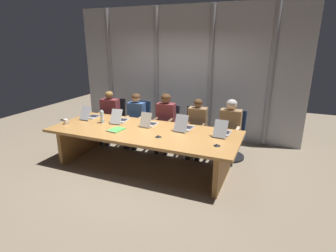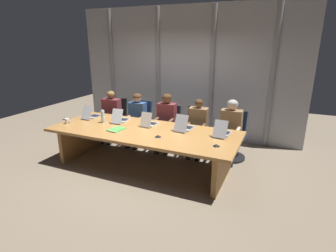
{
  "view_description": "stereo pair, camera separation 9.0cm",
  "coord_description": "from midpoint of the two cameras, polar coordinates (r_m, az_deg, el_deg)",
  "views": [
    {
      "loc": [
        2.2,
        -4.1,
        2.28
      ],
      "look_at": [
        0.44,
        0.11,
        0.82
      ],
      "focal_mm": 28.84,
      "sensor_mm": 36.0,
      "label": 1
    },
    {
      "loc": [
        2.29,
        -4.06,
        2.28
      ],
      "look_at": [
        0.44,
        0.11,
        0.82
      ],
      "focal_mm": 28.84,
      "sensor_mm": 36.0,
      "label": 2
    }
  ],
  "objects": [
    {
      "name": "laptop_right_mid",
      "position": [
        4.92,
        4.08,
        -0.1
      ],
      "size": [
        0.28,
        0.48,
        0.31
      ],
      "rotation": [
        0.0,
        0.0,
        1.48
      ],
      "color": "#A8ADB7",
      "rests_on": "conference_table"
    },
    {
      "name": "ground_plane",
      "position": [
        5.19,
        -4.49,
        -8.42
      ],
      "size": [
        11.08,
        11.08,
        0.0
      ],
      "primitive_type": "plane",
      "color": "#7F705B"
    },
    {
      "name": "office_chair_right_end",
      "position": [
        5.58,
        13.77,
        -2.99
      ],
      "size": [
        0.6,
        0.61,
        0.94
      ],
      "rotation": [
        0.0,
        0.0,
        -1.74
      ],
      "color": "navy",
      "rests_on": "ground_plane"
    },
    {
      "name": "coffee_mug_near",
      "position": [
        5.6,
        -20.09,
        0.99
      ],
      "size": [
        0.13,
        0.08,
        0.1
      ],
      "color": "white",
      "rests_on": "conference_table"
    },
    {
      "name": "conference_mic_left_side",
      "position": [
        4.54,
        -1.58,
        -2.14
      ],
      "size": [
        0.11,
        0.11,
        0.03
      ],
      "primitive_type": "cone",
      "color": "black",
      "rests_on": "conference_table"
    },
    {
      "name": "person_right_end",
      "position": [
        5.33,
        13.48,
        -0.15
      ],
      "size": [
        0.41,
        0.55,
        1.2
      ],
      "rotation": [
        0.0,
        0.0,
        -1.57
      ],
      "color": "olive",
      "rests_on": "ground_plane"
    },
    {
      "name": "conference_table",
      "position": [
        4.96,
        -4.65,
        -2.46
      ],
      "size": [
        3.45,
        1.35,
        0.72
      ],
      "color": "#B77F42",
      "rests_on": "ground_plane"
    },
    {
      "name": "office_chair_left_end",
      "position": [
        6.59,
        -10.57,
        0.46
      ],
      "size": [
        0.6,
        0.6,
        0.95
      ],
      "rotation": [
        0.0,
        0.0,
        -1.48
      ],
      "color": "black",
      "rests_on": "ground_plane"
    },
    {
      "name": "office_chair_left_mid",
      "position": [
        6.25,
        -5.57,
        -0.24
      ],
      "size": [
        0.6,
        0.6,
        0.95
      ],
      "rotation": [
        0.0,
        0.0,
        -1.63
      ],
      "color": "navy",
      "rests_on": "ground_plane"
    },
    {
      "name": "curtain_backdrop",
      "position": [
        6.6,
        3.89,
        11.12
      ],
      "size": [
        5.54,
        0.17,
        3.05
      ],
      "color": "#B2B2B7",
      "rests_on": "ground_plane"
    },
    {
      "name": "person_right_mid",
      "position": [
        5.48,
        6.64,
        0.3
      ],
      "size": [
        0.4,
        0.56,
        1.15
      ],
      "rotation": [
        0.0,
        0.0,
        -1.51
      ],
      "color": "olive",
      "rests_on": "ground_plane"
    },
    {
      "name": "laptop_left_end",
      "position": [
        5.88,
        -15.35,
        2.23
      ],
      "size": [
        0.22,
        0.45,
        0.27
      ],
      "rotation": [
        0.0,
        0.0,
        1.56
      ],
      "color": "#A8ADB7",
      "rests_on": "conference_table"
    },
    {
      "name": "office_chair_center",
      "position": [
        5.95,
        0.34,
        -1.18
      ],
      "size": [
        0.6,
        0.6,
        0.92
      ],
      "rotation": [
        0.0,
        0.0,
        -1.71
      ],
      "color": "#2D2D38",
      "rests_on": "ground_plane"
    },
    {
      "name": "office_chair_right_mid",
      "position": [
        5.74,
        6.41,
        -2.01
      ],
      "size": [
        0.6,
        0.61,
        0.93
      ],
      "rotation": [
        0.0,
        0.0,
        -1.4
      ],
      "color": "black",
      "rests_on": "ground_plane"
    },
    {
      "name": "person_left_end",
      "position": [
        6.4,
        -11.76,
        2.69
      ],
      "size": [
        0.45,
        0.57,
        1.16
      ],
      "rotation": [
        0.0,
        0.0,
        -1.48
      ],
      "color": "brown",
      "rests_on": "ground_plane"
    },
    {
      "name": "laptop_center",
      "position": [
        5.15,
        -3.42,
        0.71
      ],
      "size": [
        0.23,
        0.4,
        0.28
      ],
      "rotation": [
        0.0,
        0.0,
        1.53
      ],
      "color": "beige",
      "rests_on": "conference_table"
    },
    {
      "name": "person_center",
      "position": [
        5.71,
        -0.06,
        1.62
      ],
      "size": [
        0.43,
        0.57,
        1.21
      ],
      "rotation": [
        0.0,
        0.0,
        -1.48
      ],
      "color": "brown",
      "rests_on": "ground_plane"
    },
    {
      "name": "spiral_notepad",
      "position": [
        4.98,
        -10.38,
        -0.73
      ],
      "size": [
        0.26,
        0.33,
        0.03
      ],
      "rotation": [
        0.0,
        0.0,
        -0.14
      ],
      "color": "#4CB74C",
      "rests_on": "conference_table"
    },
    {
      "name": "conference_mic_middle",
      "position": [
        4.22,
        10.77,
        -4.02
      ],
      "size": [
        0.11,
        0.11,
        0.03
      ],
      "primitive_type": "cone",
      "color": "black",
      "rests_on": "conference_table"
    },
    {
      "name": "water_bottle_primary",
      "position": [
        5.45,
        -13.13,
        1.92
      ],
      "size": [
        0.07,
        0.07,
        0.26
      ],
      "color": "silver",
      "rests_on": "conference_table"
    },
    {
      "name": "person_left_mid",
      "position": [
        6.03,
        -6.33,
        2.07
      ],
      "size": [
        0.41,
        0.57,
        1.16
      ],
      "rotation": [
        0.0,
        0.0,
        -1.49
      ],
      "color": "#335184",
      "rests_on": "ground_plane"
    },
    {
      "name": "laptop_left_mid",
      "position": [
        5.47,
        -9.48,
        1.5
      ],
      "size": [
        0.27,
        0.47,
        0.28
      ],
      "rotation": [
        0.0,
        0.0,
        1.67
      ],
      "color": "#BCBCC1",
      "rests_on": "conference_table"
    },
    {
      "name": "laptop_right_end",
      "position": [
        4.72,
        12.0,
        -1.24
      ],
      "size": [
        0.25,
        0.47,
        0.29
      ],
      "rotation": [
        0.0,
        0.0,
        1.52
      ],
      "color": "#A8ADB7",
      "rests_on": "conference_table"
    }
  ]
}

